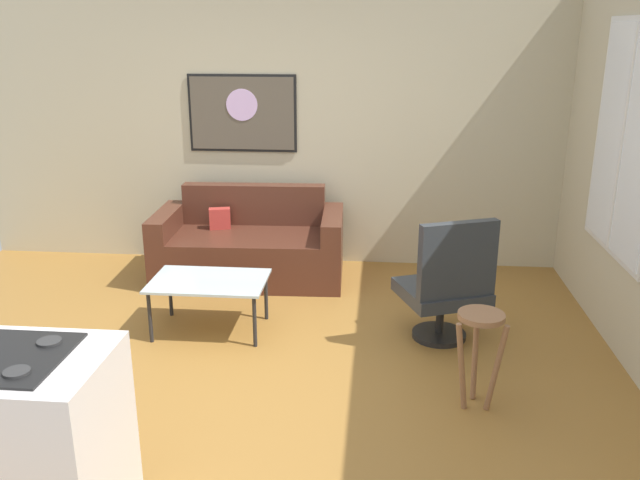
{
  "coord_description": "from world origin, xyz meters",
  "views": [
    {
      "loc": [
        0.85,
        -4.01,
        2.28
      ],
      "look_at": [
        0.39,
        0.9,
        0.7
      ],
      "focal_mm": 37.13,
      "sensor_mm": 36.0,
      "label": 1
    }
  ],
  "objects": [
    {
      "name": "back_wall",
      "position": [
        0.0,
        2.42,
        1.4
      ],
      "size": [
        6.4,
        0.05,
        2.8
      ],
      "primitive_type": "cube",
      "color": "#BEB392",
      "rests_on": "ground"
    },
    {
      "name": "ground",
      "position": [
        0.0,
        0.0,
        -0.02
      ],
      "size": [
        6.4,
        6.4,
        0.04
      ],
      "primitive_type": "cube",
      "color": "olive"
    },
    {
      "name": "wall_painting",
      "position": [
        -0.5,
        2.38,
        1.5
      ],
      "size": [
        1.06,
        0.03,
        0.74
      ],
      "color": "black"
    },
    {
      "name": "couch",
      "position": [
        -0.36,
        1.86,
        0.29
      ],
      "size": [
        1.78,
        0.93,
        0.84
      ],
      "color": "#4D281B",
      "rests_on": "ground"
    },
    {
      "name": "armchair",
      "position": [
        1.37,
        0.63,
        0.47
      ],
      "size": [
        0.76,
        0.75,
        0.99
      ],
      "color": "black",
      "rests_on": "ground"
    },
    {
      "name": "bar_stool",
      "position": [
        1.48,
        -0.26,
        0.47
      ],
      "size": [
        0.33,
        0.32,
        0.63
      ],
      "color": "#8D6040",
      "rests_on": "ground"
    },
    {
      "name": "window",
      "position": [
        2.59,
        0.9,
        1.52
      ],
      "size": [
        0.03,
        1.24,
        1.7
      ],
      "color": "silver"
    },
    {
      "name": "coffee_table",
      "position": [
        -0.45,
        0.67,
        0.39
      ],
      "size": [
        0.89,
        0.59,
        0.43
      ],
      "color": "silver",
      "rests_on": "ground"
    }
  ]
}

